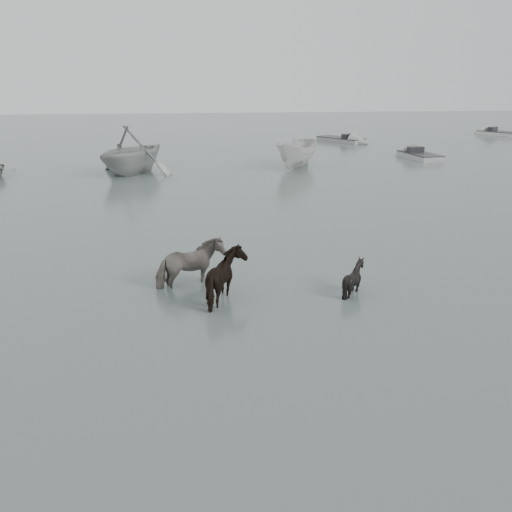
# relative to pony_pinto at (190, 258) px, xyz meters

# --- Properties ---
(ground) EXTENTS (140.00, 140.00, 0.00)m
(ground) POSITION_rel_pony_pinto_xyz_m (3.36, -0.57, -0.83)
(ground) COLOR #495752
(ground) RESTS_ON ground
(pony_pinto) EXTENTS (2.16, 1.65, 1.66)m
(pony_pinto) POSITION_rel_pony_pinto_xyz_m (0.00, 0.00, 0.00)
(pony_pinto) COLOR black
(pony_pinto) RESTS_ON ground
(pony_dark) EXTENTS (1.47, 1.67, 1.57)m
(pony_dark) POSITION_rel_pony_pinto_xyz_m (1.00, -1.27, -0.04)
(pony_dark) COLOR black
(pony_dark) RESTS_ON ground
(pony_black) EXTENTS (1.21, 1.12, 1.15)m
(pony_black) POSITION_rel_pony_pinto_xyz_m (4.50, -1.06, -0.25)
(pony_black) COLOR black
(pony_black) RESTS_ON ground
(rowboat_trail) EXTENTS (7.13, 7.37, 2.97)m
(rowboat_trail) POSITION_rel_pony_pinto_xyz_m (-3.40, 19.19, 0.66)
(rowboat_trail) COLOR #A7AAA7
(rowboat_trail) RESTS_ON ground
(boat_small) EXTENTS (4.04, 5.12, 1.88)m
(boat_small) POSITION_rel_pony_pinto_xyz_m (6.79, 20.41, 0.11)
(boat_small) COLOR silver
(boat_small) RESTS_ON ground
(skiff_port) EXTENTS (2.40, 5.32, 0.75)m
(skiff_port) POSITION_rel_pony_pinto_xyz_m (15.97, 23.06, -0.46)
(skiff_port) COLOR #A8ABA8
(skiff_port) RESTS_ON ground
(skiff_mid) EXTENTS (4.77, 5.70, 0.75)m
(skiff_mid) POSITION_rel_pony_pinto_xyz_m (12.93, 33.18, -0.46)
(skiff_mid) COLOR #939593
(skiff_mid) RESTS_ON ground
(skiff_star) EXTENTS (4.20, 4.92, 0.75)m
(skiff_star) POSITION_rel_pony_pinto_xyz_m (29.08, 36.67, -0.46)
(skiff_star) COLOR silver
(skiff_star) RESTS_ON ground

